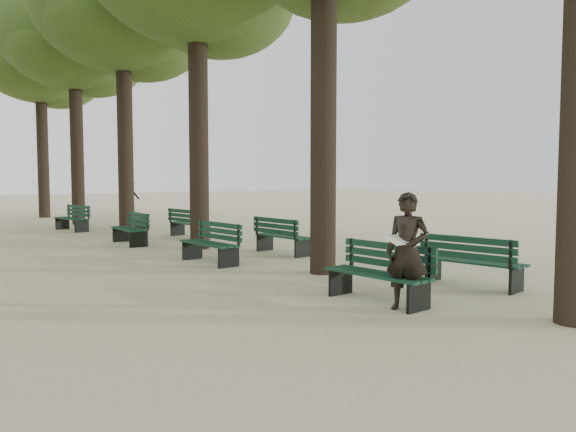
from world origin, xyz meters
TOP-DOWN VIEW (x-y plane):
  - ground at (0.00, 0.00)m, footprint 120.00×120.00m
  - tree_central_3 at (1.50, 13.00)m, footprint 6.00×6.00m
  - tree_central_4 at (1.50, 18.00)m, footprint 6.00×6.00m
  - tree_central_5 at (1.50, 23.00)m, footprint 6.00×6.00m
  - bench_left_0 at (0.37, 0.49)m, footprint 0.64×1.82m
  - bench_left_1 at (0.37, 5.56)m, footprint 0.60×1.81m
  - bench_left_2 at (0.37, 10.07)m, footprint 0.72×1.84m
  - bench_left_3 at (0.37, 15.29)m, footprint 0.80×1.86m
  - bench_right_0 at (2.63, 0.29)m, footprint 0.79×1.86m
  - bench_right_1 at (2.63, 5.75)m, footprint 0.58×1.80m
  - bench_right_2 at (2.63, 10.65)m, footprint 0.63×1.82m
  - bench_right_3 at (2.63, 15.10)m, footprint 0.75×1.85m
  - man_with_map at (0.34, -0.12)m, footprint 0.72×0.77m
  - pedestrian_b at (6.94, 25.75)m, footprint 1.19×0.43m

SIDE VIEW (x-z plane):
  - ground at x=0.00m, z-range 0.00..0.00m
  - bench_left_0 at x=0.37m, z-range -0.19..0.73m
  - bench_left_1 at x=0.37m, z-range -0.19..0.73m
  - bench_left_2 at x=0.37m, z-range -0.19..0.73m
  - bench_left_3 at x=0.37m, z-range -0.19..0.73m
  - bench_right_0 at x=2.63m, z-range -0.19..0.73m
  - bench_right_1 at x=2.63m, z-range -0.19..0.73m
  - bench_right_2 at x=2.63m, z-range -0.19..0.73m
  - bench_right_3 at x=2.63m, z-range -0.19..0.73m
  - man_with_map at x=0.34m, z-range 0.00..1.73m
  - pedestrian_b at x=6.94m, z-range 0.00..1.82m
  - tree_central_3 at x=1.50m, z-range 2.68..12.63m
  - tree_central_4 at x=1.50m, z-range 2.68..12.63m
  - tree_central_5 at x=1.50m, z-range 2.68..12.63m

